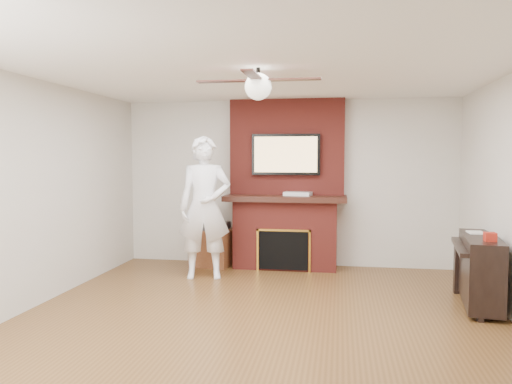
% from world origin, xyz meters
% --- Properties ---
extents(room_shell, '(5.36, 5.86, 2.86)m').
position_xyz_m(room_shell, '(0.00, 0.00, 1.25)').
color(room_shell, '#543518').
rests_on(room_shell, ground).
extents(fireplace, '(1.78, 0.64, 2.50)m').
position_xyz_m(fireplace, '(0.00, 2.55, 1.00)').
color(fireplace, maroon).
rests_on(fireplace, ground).
extents(tv, '(1.00, 0.08, 0.60)m').
position_xyz_m(tv, '(0.00, 2.50, 1.68)').
color(tv, black).
rests_on(tv, fireplace).
extents(ceiling_fan, '(1.21, 1.21, 0.31)m').
position_xyz_m(ceiling_fan, '(-0.00, 0.00, 2.33)').
color(ceiling_fan, black).
rests_on(ceiling_fan, room_shell).
extents(person, '(0.79, 0.62, 1.92)m').
position_xyz_m(person, '(-1.01, 1.70, 0.96)').
color(person, white).
rests_on(person, ground).
extents(side_table, '(0.65, 0.65, 0.66)m').
position_xyz_m(side_table, '(-1.10, 2.48, 0.30)').
color(side_table, brown).
rests_on(side_table, ground).
extents(piano, '(0.59, 1.23, 0.87)m').
position_xyz_m(piano, '(2.31, 0.92, 0.42)').
color(piano, black).
rests_on(piano, ground).
extents(cable_box, '(0.42, 0.29, 0.05)m').
position_xyz_m(cable_box, '(0.18, 2.45, 1.11)').
color(cable_box, silver).
rests_on(cable_box, fireplace).
extents(candle_green, '(0.06, 0.06, 0.10)m').
position_xyz_m(candle_green, '(-0.05, 2.32, 0.05)').
color(candle_green, '#4F8535').
rests_on(candle_green, ground).
extents(candle_cream, '(0.09, 0.09, 0.10)m').
position_xyz_m(candle_cream, '(0.12, 2.36, 0.05)').
color(candle_cream, beige).
rests_on(candle_cream, ground).
extents(candle_blue, '(0.06, 0.06, 0.07)m').
position_xyz_m(candle_blue, '(0.15, 2.34, 0.04)').
color(candle_blue, teal).
rests_on(candle_blue, ground).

